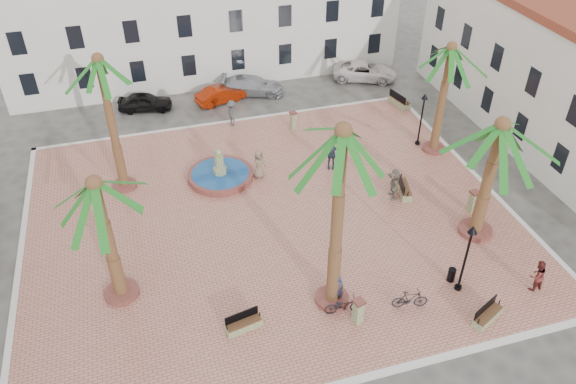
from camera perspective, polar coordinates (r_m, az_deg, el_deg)
name	(u,v)px	position (r m, az deg, el deg)	size (l,w,h in m)	color
ground	(271,218)	(31.06, -1.77, -2.68)	(120.00, 120.00, 0.00)	#56544F
plaza	(271,217)	(31.01, -1.77, -2.57)	(26.00, 22.00, 0.15)	tan
kerb_n	(230,122)	(39.92, -5.89, 7.10)	(26.30, 0.30, 0.16)	silver
kerb_s	(341,384)	(23.89, 5.45, -18.83)	(26.30, 0.30, 0.16)	silver
kerb_e	(478,179)	(35.81, 18.76, 1.30)	(0.30, 22.30, 0.16)	silver
kerb_w	(20,264)	(31.28, -25.61, -6.58)	(0.30, 22.30, 0.16)	silver
building_north	(203,14)	(46.14, -8.63, 17.48)	(30.40, 7.40, 9.50)	white
building_east	(576,83)	(39.20, 27.20, 9.84)	(7.40, 26.40, 9.00)	white
fountain	(220,174)	(33.93, -6.89, 1.81)	(3.93, 3.93, 2.03)	brown
palm_nw	(101,74)	(31.00, -18.48, 11.32)	(4.64, 4.64, 8.33)	brown
palm_sw	(98,200)	(24.24, -18.74, -0.74)	(5.24, 5.24, 6.77)	brown
palm_s	(342,152)	(21.25, 5.50, 4.08)	(5.14, 5.14, 9.44)	brown
palm_e	(498,141)	(28.36, 20.59, 4.89)	(5.74, 5.74, 6.96)	brown
palm_ne	(449,60)	(34.86, 16.09, 12.79)	(4.68, 4.68, 7.30)	brown
bench_s	(244,325)	(25.28, -4.53, -13.28)	(1.72, 0.82, 0.87)	#909A68
bench_se	(487,316)	(27.01, 19.60, -11.77)	(1.78, 1.21, 0.91)	#909A68
bench_e	(404,189)	(33.16, 11.67, 0.32)	(0.99, 1.95, 0.99)	#909A68
bench_ne	(399,102)	(42.39, 11.22, 9.00)	(1.01, 2.01, 1.02)	#909A68
lamppost_s	(468,247)	(26.39, 17.85, -5.38)	(0.42, 0.42, 3.88)	black
lamppost_e	(423,110)	(36.82, 13.52, 8.05)	(0.40, 0.40, 3.66)	black
bollard_se	(358,311)	(25.32, 7.15, -11.90)	(0.58, 0.58, 1.32)	#909A68
bollard_n	(293,120)	(38.50, 0.52, 7.33)	(0.53, 0.53, 1.25)	#909A68
bollard_e	(473,201)	(32.51, 18.27, -0.88)	(0.57, 0.57, 1.34)	#909A68
litter_bin	(451,275)	(28.20, 16.27, -8.07)	(0.37, 0.37, 0.72)	black
cyclist_a	(337,289)	(25.90, 5.01, -9.75)	(0.62, 0.40, 1.69)	#2F304A
bicycle_a	(344,305)	(25.76, 5.68, -11.37)	(0.62, 1.77, 0.93)	black
cyclist_b	(537,275)	(28.81, 23.98, -7.75)	(0.83, 0.65, 1.71)	maroon
bicycle_b	(410,299)	(26.42, 12.29, -10.60)	(0.47, 1.66, 1.00)	black
pedestrian_fountain_a	(259,164)	(33.47, -2.97, 2.85)	(0.90, 0.59, 1.84)	#7E6A52
pedestrian_fountain_b	(331,155)	(34.32, 4.41, 3.80)	(1.12, 0.47, 1.91)	#2A374C
pedestrian_north	(232,113)	(38.93, -5.71, 7.98)	(1.20, 0.69, 1.86)	#424146
pedestrian_east	(394,184)	(32.33, 10.74, 0.85)	(1.75, 0.56, 1.89)	slate
car_black	(145,102)	(42.41, -14.33, 8.87)	(1.53, 3.81, 1.30)	black
car_red	(220,95)	(42.50, -6.88, 9.80)	(1.31, 3.75, 1.24)	#8F1C04
car_silver	(253,86)	(43.48, -3.59, 10.74)	(1.91, 4.71, 1.37)	#A7A9B0
car_white	(365,71)	(46.10, 7.81, 12.08)	(2.32, 5.03, 1.40)	white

